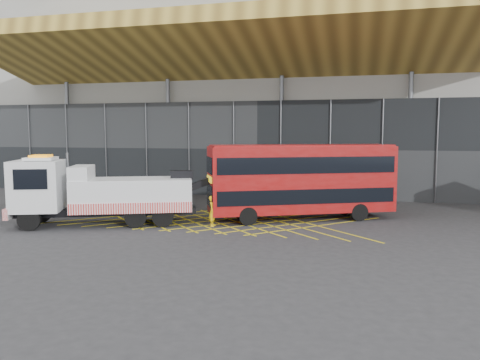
# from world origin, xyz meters

# --- Properties ---
(ground_plane) EXTENTS (120.00, 120.00, 0.00)m
(ground_plane) POSITION_xyz_m (0.00, 0.00, 0.00)
(ground_plane) COLOR #29292C
(road_markings) EXTENTS (19.96, 7.16, 0.01)m
(road_markings) POSITION_xyz_m (1.60, 0.00, 0.01)
(road_markings) COLOR yellow
(road_markings) RESTS_ON ground_plane
(construction_building) EXTENTS (55.00, 23.97, 18.00)m
(construction_building) POSITION_xyz_m (1.92, 18.40, 8.98)
(construction_building) COLOR gray
(construction_building) RESTS_ON ground_plane
(recovery_truck) EXTENTS (11.70, 6.45, 4.18)m
(recovery_truck) POSITION_xyz_m (-4.47, -2.83, 1.93)
(recovery_truck) COLOR black
(recovery_truck) RESTS_ON ground_plane
(bus_towed) EXTENTS (11.42, 7.23, 4.64)m
(bus_towed) POSITION_xyz_m (6.83, 1.77, 2.58)
(bus_towed) COLOR maroon
(bus_towed) RESTS_ON ground_plane
(worker) EXTENTS (0.47, 0.67, 1.76)m
(worker) POSITION_xyz_m (2.15, -1.55, 0.88)
(worker) COLOR yellow
(worker) RESTS_ON ground_plane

